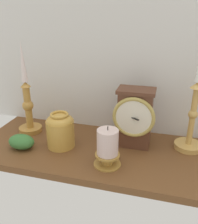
% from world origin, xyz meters
% --- Properties ---
extents(ground_plane, '(1.00, 0.36, 0.02)m').
position_xyz_m(ground_plane, '(0.00, 0.00, -0.01)').
color(ground_plane, brown).
extents(back_wall, '(1.20, 0.02, 0.65)m').
position_xyz_m(back_wall, '(0.00, 0.18, 0.33)').
color(back_wall, silver).
rests_on(back_wall, ground_plane).
extents(mantel_clock, '(0.14, 0.10, 0.21)m').
position_xyz_m(mantel_clock, '(0.05, 0.06, 0.11)').
color(mantel_clock, '#563120').
rests_on(mantel_clock, ground_plane).
extents(candlestick_tall_left, '(0.09, 0.09, 0.36)m').
position_xyz_m(candlestick_tall_left, '(-0.36, 0.06, 0.11)').
color(candlestick_tall_left, '#B88439').
rests_on(candlestick_tall_left, ground_plane).
extents(candlestick_tall_center, '(0.10, 0.10, 0.46)m').
position_xyz_m(candlestick_tall_center, '(0.24, 0.09, 0.15)').
color(candlestick_tall_center, tan).
rests_on(candlestick_tall_center, ground_plane).
extents(brass_vase_jar, '(0.10, 0.10, 0.13)m').
position_xyz_m(brass_vase_jar, '(-0.20, -0.02, 0.07)').
color(brass_vase_jar, gold).
rests_on(brass_vase_jar, ground_plane).
extents(pillar_candle_front, '(0.09, 0.09, 0.13)m').
position_xyz_m(pillar_candle_front, '(-0.01, -0.09, 0.06)').
color(pillar_candle_front, '#AD8238').
rests_on(pillar_candle_front, ground_plane).
extents(ivy_sprig, '(0.09, 0.07, 0.05)m').
position_xyz_m(ivy_sprig, '(-0.32, -0.07, 0.03)').
color(ivy_sprig, '#3A7436').
rests_on(ivy_sprig, ground_plane).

